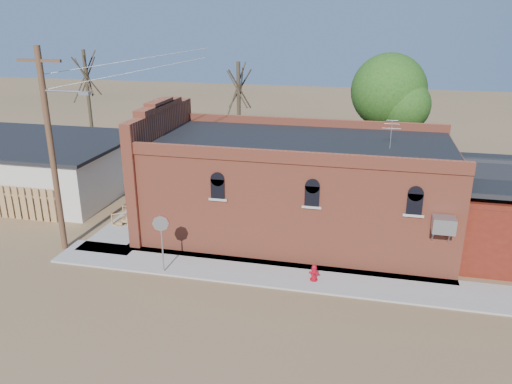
% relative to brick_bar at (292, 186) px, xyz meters
% --- Properties ---
extents(ground, '(120.00, 120.00, 0.00)m').
position_rel_brick_bar_xyz_m(ground, '(-1.64, -5.49, -2.34)').
color(ground, brown).
rests_on(ground, ground).
extents(sidewalk_south, '(19.00, 2.20, 0.08)m').
position_rel_brick_bar_xyz_m(sidewalk_south, '(-0.14, -4.59, -2.30)').
color(sidewalk_south, '#9E9991').
rests_on(sidewalk_south, ground).
extents(sidewalk_west, '(2.60, 10.00, 0.08)m').
position_rel_brick_bar_xyz_m(sidewalk_west, '(-7.94, 0.51, -2.30)').
color(sidewalk_west, '#9E9991').
rests_on(sidewalk_west, ground).
extents(brick_bar, '(16.40, 7.97, 6.30)m').
position_rel_brick_bar_xyz_m(brick_bar, '(0.00, 0.00, 0.00)').
color(brick_bar, '#B75137').
rests_on(brick_bar, ground).
extents(wood_fence, '(5.20, 0.10, 1.80)m').
position_rel_brick_bar_xyz_m(wood_fence, '(-14.44, -1.69, -1.44)').
color(wood_fence, '#8D5F3F').
rests_on(wood_fence, ground).
extents(utility_pole, '(3.12, 0.26, 9.00)m').
position_rel_brick_bar_xyz_m(utility_pole, '(-9.79, -4.29, 2.43)').
color(utility_pole, '#4D331F').
rests_on(utility_pole, ground).
extents(tree_bare_near, '(2.80, 2.80, 7.65)m').
position_rel_brick_bar_xyz_m(tree_bare_near, '(-4.64, 7.51, 3.62)').
color(tree_bare_near, '#4C402B').
rests_on(tree_bare_near, ground).
extents(tree_bare_far, '(2.80, 2.80, 8.16)m').
position_rel_brick_bar_xyz_m(tree_bare_far, '(-15.64, 8.51, 4.02)').
color(tree_bare_far, '#4C402B').
rests_on(tree_bare_far, ground).
extents(tree_leafy, '(4.40, 4.40, 8.15)m').
position_rel_brick_bar_xyz_m(tree_leafy, '(4.36, 8.01, 3.59)').
color(tree_leafy, '#4C402B').
rests_on(tree_leafy, ground).
extents(fire_hydrant, '(0.41, 0.40, 0.69)m').
position_rel_brick_bar_xyz_m(fire_hydrant, '(1.69, -4.80, -1.92)').
color(fire_hydrant, '#A30917').
rests_on(fire_hydrant, sidewalk_south).
extents(stop_sign, '(0.66, 0.26, 2.50)m').
position_rel_brick_bar_xyz_m(stop_sign, '(-4.47, -5.45, -0.34)').
color(stop_sign, '#97989D').
rests_on(stop_sign, sidewalk_south).
extents(trash_barrel, '(0.68, 0.68, 0.81)m').
position_rel_brick_bar_xyz_m(trash_barrel, '(-6.94, -1.29, -1.85)').
color(trash_barrel, navy).
rests_on(trash_barrel, sidewalk_west).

